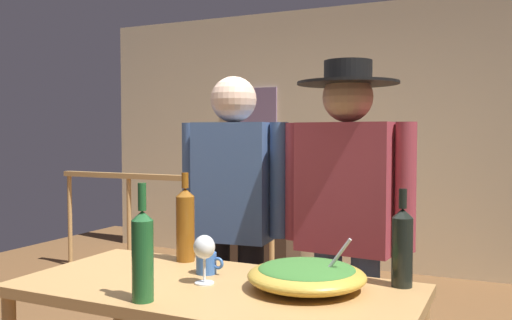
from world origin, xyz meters
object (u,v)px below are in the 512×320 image
at_px(flat_screen_tv, 252,190).
at_px(person_standing_right, 347,209).
at_px(salad_bowl, 307,275).
at_px(mug_blue, 207,263).
at_px(wine_bottle_dark, 402,246).
at_px(wine_bottle_green, 143,254).
at_px(framed_picture, 252,111).
at_px(person_standing_left, 234,212).
at_px(serving_table, 214,308).
at_px(wine_glass, 204,249).
at_px(tv_console, 253,240).
at_px(wine_bottle_amber, 185,223).
at_px(stair_railing, 247,215).

bearing_deg(flat_screen_tv, person_standing_right, -56.65).
relative_size(salad_bowl, mug_blue, 3.62).
bearing_deg(salad_bowl, mug_blue, 175.29).
distance_m(wine_bottle_dark, wine_bottle_green, 0.90).
xyz_separation_m(framed_picture, person_standing_left, (1.33, -2.98, -0.64)).
xyz_separation_m(serving_table, mug_blue, (-0.10, 0.13, 0.13)).
bearing_deg(mug_blue, person_standing_right, 55.94).
height_order(wine_bottle_dark, wine_bottle_green, wine_bottle_green).
bearing_deg(wine_glass, serving_table, 4.84).
bearing_deg(wine_bottle_green, person_standing_right, 67.59).
distance_m(flat_screen_tv, salad_bowl, 3.73).
relative_size(wine_glass, person_standing_left, 0.11).
xyz_separation_m(flat_screen_tv, wine_glass, (1.42, -3.37, 0.17)).
distance_m(wine_bottle_dark, mug_blue, 0.74).
bearing_deg(person_standing_right, person_standing_left, 5.68).
relative_size(serving_table, person_standing_right, 0.86).
bearing_deg(tv_console, serving_table, -66.73).
distance_m(framed_picture, person_standing_right, 3.59).
height_order(wine_bottle_amber, person_standing_right, person_standing_right).
bearing_deg(wine_bottle_dark, tv_console, 123.55).
bearing_deg(person_standing_left, salad_bowl, 128.91).
xyz_separation_m(salad_bowl, wine_bottle_green, (-0.43, -0.36, 0.11)).
relative_size(wine_bottle_dark, person_standing_left, 0.21).
relative_size(serving_table, mug_blue, 12.52).
bearing_deg(stair_railing, mug_blue, -67.26).
relative_size(serving_table, wine_bottle_amber, 3.82).
bearing_deg(flat_screen_tv, mug_blue, -67.28).
bearing_deg(person_standing_right, wine_bottle_amber, 42.51).
height_order(wine_bottle_dark, person_standing_right, person_standing_right).
distance_m(framed_picture, tv_console, 1.39).
height_order(serving_table, mug_blue, mug_blue).
bearing_deg(wine_bottle_amber, framed_picture, 111.16).
bearing_deg(framed_picture, wine_bottle_dark, -56.88).
height_order(flat_screen_tv, person_standing_right, person_standing_right).
bearing_deg(framed_picture, wine_bottle_green, -69.20).
bearing_deg(person_standing_left, stair_railing, -71.37).
bearing_deg(wine_glass, flat_screen_tv, 112.88).
relative_size(tv_console, person_standing_left, 0.55).
height_order(framed_picture, wine_bottle_amber, framed_picture).
bearing_deg(wine_bottle_green, wine_bottle_dark, 36.14).
xyz_separation_m(tv_console, person_standing_right, (1.75, -2.69, 0.76)).
distance_m(wine_bottle_green, person_standing_left, 0.99).
xyz_separation_m(framed_picture, salad_bowl, (1.94, -3.60, -0.74)).
xyz_separation_m(tv_console, person_standing_left, (1.17, -2.69, 0.71)).
xyz_separation_m(serving_table, person_standing_left, (-0.29, 0.71, 0.24)).
height_order(framed_picture, mug_blue, framed_picture).
height_order(salad_bowl, wine_bottle_green, wine_bottle_green).
xyz_separation_m(tv_console, serving_table, (1.46, -3.40, 0.47)).
distance_m(tv_console, wine_glass, 3.75).
xyz_separation_m(stair_railing, wine_bottle_amber, (0.83, -2.28, 0.32)).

